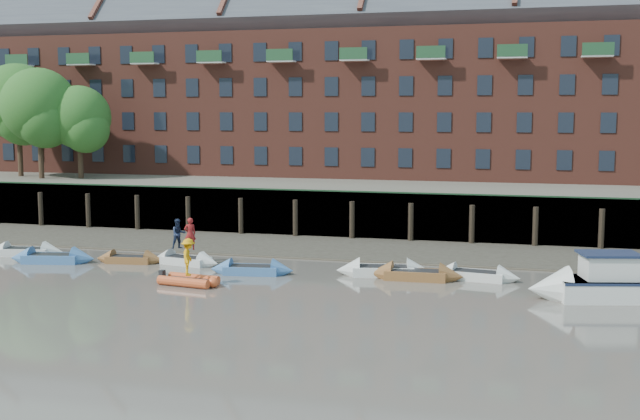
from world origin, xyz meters
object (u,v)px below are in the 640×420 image
(rowboat_0, at_px, (26,252))
(motor_launch, at_px, (593,284))
(rowboat_5, at_px, (383,271))
(person_rower_a, at_px, (190,234))
(rowboat_6, at_px, (416,275))
(person_rower_b, at_px, (179,234))
(rowboat_2, at_px, (130,259))
(rowboat_4, at_px, (252,270))
(rowboat_3, at_px, (186,260))
(rib_tender, at_px, (191,280))
(person_rib_crew, at_px, (188,257))
(rowboat_7, at_px, (476,275))
(rowboat_1, at_px, (52,258))

(rowboat_0, distance_m, motor_launch, 32.44)
(rowboat_5, bearing_deg, person_rower_a, 167.57)
(rowboat_6, bearing_deg, person_rower_b, 174.05)
(rowboat_2, xyz_separation_m, motor_launch, (25.07, -2.73, 0.51))
(rowboat_2, relative_size, rowboat_4, 0.89)
(rowboat_3, bearing_deg, rowboat_4, -8.18)
(rowboat_2, relative_size, motor_launch, 0.57)
(rib_tender, bearing_deg, person_rower_b, 129.07)
(rowboat_4, height_order, person_rower_b, person_rower_b)
(rowboat_2, bearing_deg, rib_tender, -44.60)
(person_rower_b, bearing_deg, rowboat_3, -63.86)
(rowboat_3, relative_size, person_rower_b, 2.60)
(person_rower_a, bearing_deg, person_rib_crew, 77.70)
(rowboat_5, distance_m, motor_launch, 10.75)
(person_rib_crew, bearing_deg, rowboat_4, -49.13)
(rowboat_5, xyz_separation_m, person_rower_b, (-11.93, 0.38, 1.45))
(motor_launch, bearing_deg, rowboat_6, -28.86)
(rowboat_0, relative_size, person_rower_b, 2.78)
(rowboat_5, bearing_deg, person_rower_b, 166.82)
(rowboat_2, xyz_separation_m, rowboat_7, (19.58, 0.37, 0.03))
(rowboat_0, height_order, rowboat_6, rowboat_6)
(rowboat_2, distance_m, person_rower_a, 3.94)
(rowboat_3, distance_m, motor_launch, 21.98)
(rowboat_2, bearing_deg, rowboat_1, -172.36)
(rowboat_7, height_order, person_rower_b, person_rower_b)
(rowboat_5, height_order, person_rower_b, person_rower_b)
(rowboat_6, bearing_deg, rib_tender, -160.45)
(rowboat_2, height_order, rowboat_7, rowboat_7)
(rowboat_1, distance_m, rowboat_7, 23.96)
(rowboat_6, height_order, person_rib_crew, person_rib_crew)
(person_rib_crew, bearing_deg, rib_tender, -58.97)
(person_rib_crew, bearing_deg, rowboat_3, 8.11)
(rowboat_6, distance_m, motor_launch, 8.85)
(rowboat_3, distance_m, rib_tender, 5.58)
(person_rower_a, bearing_deg, rowboat_3, -27.96)
(rowboat_0, relative_size, rowboat_1, 0.94)
(motor_launch, bearing_deg, rowboat_5, -29.33)
(rowboat_2, bearing_deg, rowboat_6, -7.73)
(rowboat_2, bearing_deg, person_rower_b, 5.52)
(rowboat_3, xyz_separation_m, motor_launch, (21.75, -3.11, 0.50))
(person_rower_b, bearing_deg, rowboat_0, 138.51)
(rowboat_6, distance_m, rib_tender, 11.51)
(person_rower_a, bearing_deg, rowboat_7, 144.39)
(rib_tender, distance_m, person_rower_b, 6.18)
(rowboat_0, height_order, person_rower_b, person_rower_b)
(person_rower_b, bearing_deg, rib_tender, -101.67)
(rowboat_2, bearing_deg, rowboat_5, -5.59)
(rowboat_0, distance_m, rib_tender, 14.00)
(rowboat_4, distance_m, person_rib_crew, 4.20)
(rowboat_1, height_order, rowboat_3, rowboat_1)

